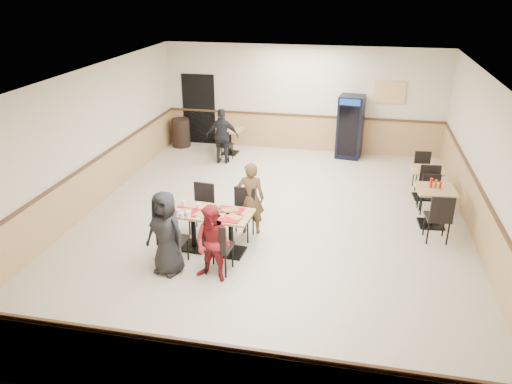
% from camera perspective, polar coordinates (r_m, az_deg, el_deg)
% --- Properties ---
extents(ground, '(10.00, 10.00, 0.00)m').
position_cam_1_polar(ground, '(10.36, 1.73, -3.67)').
color(ground, beige).
rests_on(ground, ground).
extents(room_shell, '(10.00, 10.00, 10.00)m').
position_cam_1_polar(room_shell, '(12.36, 12.00, 3.32)').
color(room_shell, silver).
rests_on(room_shell, ground).
extents(main_table, '(1.53, 0.86, 0.79)m').
position_cam_1_polar(main_table, '(9.20, -5.08, -3.78)').
color(main_table, black).
rests_on(main_table, ground).
extents(main_chairs, '(1.45, 1.83, 1.00)m').
position_cam_1_polar(main_chairs, '(9.23, -5.38, -3.88)').
color(main_chairs, black).
rests_on(main_chairs, ground).
extents(diner_woman_left, '(0.84, 0.67, 1.50)m').
position_cam_1_polar(diner_woman_left, '(8.55, -10.28, -4.65)').
color(diner_woman_left, black).
rests_on(diner_woman_left, ground).
extents(diner_woman_right, '(0.76, 0.65, 1.35)m').
position_cam_1_polar(diner_woman_right, '(8.27, -4.94, -5.93)').
color(diner_woman_right, maroon).
rests_on(diner_woman_right, ground).
extents(diner_man_opposite, '(0.57, 0.41, 1.48)m').
position_cam_1_polar(diner_man_opposite, '(9.73, -0.61, -0.71)').
color(diner_man_opposite, brown).
rests_on(diner_man_opposite, ground).
extents(lone_diner, '(0.92, 0.47, 1.51)m').
position_cam_1_polar(lone_diner, '(13.57, -3.86, 6.37)').
color(lone_diner, black).
rests_on(lone_diner, ground).
extents(tabletop_clutter, '(1.31, 0.68, 0.12)m').
position_cam_1_polar(tabletop_clutter, '(9.01, -5.30, -2.35)').
color(tabletop_clutter, '#AC0B1E').
rests_on(tabletop_clutter, main_table).
extents(side_table_near, '(0.82, 0.82, 0.81)m').
position_cam_1_polar(side_table_near, '(10.72, 19.68, -0.98)').
color(side_table_near, black).
rests_on(side_table_near, ground).
extents(side_table_near_chair_south, '(0.51, 0.51, 1.03)m').
position_cam_1_polar(side_table_near_chair_south, '(10.14, 20.08, -2.60)').
color(side_table_near_chair_south, black).
rests_on(side_table_near_chair_south, ground).
extents(side_table_near_chair_north, '(0.51, 0.51, 1.03)m').
position_cam_1_polar(side_table_near_chair_north, '(11.32, 19.30, 0.23)').
color(side_table_near_chair_north, black).
rests_on(side_table_near_chair_north, ground).
extents(side_table_far, '(0.72, 0.72, 0.71)m').
position_cam_1_polar(side_table_far, '(12.03, 18.79, 1.45)').
color(side_table_far, black).
rests_on(side_table_far, ground).
extents(side_table_far_chair_south, '(0.45, 0.45, 0.90)m').
position_cam_1_polar(side_table_far_chair_south, '(11.51, 19.05, 0.31)').
color(side_table_far_chair_south, black).
rests_on(side_table_far_chair_south, ground).
extents(side_table_far_chair_north, '(0.45, 0.45, 0.90)m').
position_cam_1_polar(side_table_far_chair_north, '(12.57, 18.52, 2.31)').
color(side_table_far_chair_north, black).
rests_on(side_table_far_chair_north, ground).
extents(condiment_caddy, '(0.23, 0.06, 0.20)m').
position_cam_1_polar(condiment_caddy, '(10.62, 19.75, 0.91)').
color(condiment_caddy, '#AD190C').
rests_on(condiment_caddy, side_table_near).
extents(back_table, '(0.71, 0.71, 0.71)m').
position_cam_1_polar(back_table, '(14.39, -2.99, 6.22)').
color(back_table, black).
rests_on(back_table, ground).
extents(back_table_chair_lone, '(0.45, 0.45, 0.90)m').
position_cam_1_polar(back_table_chair_lone, '(13.88, -3.57, 5.45)').
color(back_table_chair_lone, black).
rests_on(back_table_chair_lone, ground).
extents(pepsi_cooler, '(0.75, 0.75, 1.75)m').
position_cam_1_polar(pepsi_cooler, '(14.22, 10.71, 7.33)').
color(pepsi_cooler, black).
rests_on(pepsi_cooler, ground).
extents(trash_bin, '(0.53, 0.53, 0.84)m').
position_cam_1_polar(trash_bin, '(15.19, -8.57, 6.72)').
color(trash_bin, black).
rests_on(trash_bin, ground).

